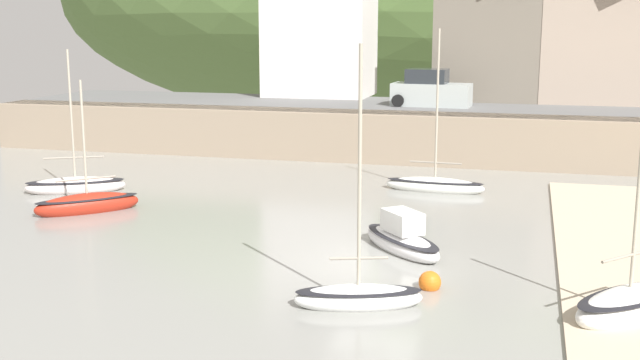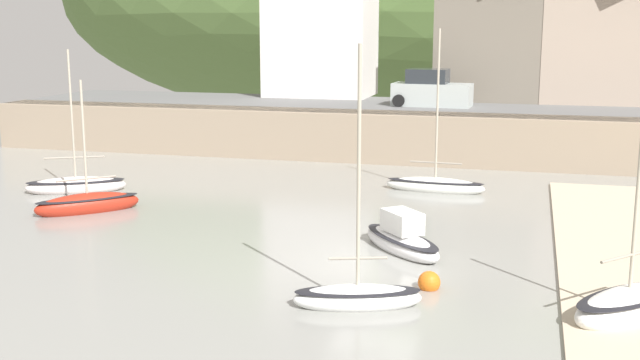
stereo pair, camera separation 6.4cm
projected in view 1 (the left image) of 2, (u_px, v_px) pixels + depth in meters
quay_seawall at (443, 134)px, 38.69m from camera, size 48.00×9.40×2.40m
waterfront_building_left at (320, 0)px, 46.77m from camera, size 6.40×4.98×11.08m
waterfront_building_centre at (499, 21)px, 44.38m from camera, size 7.23×4.71×8.69m
waterfront_building_right at (617, 23)px, 42.82m from camera, size 8.23×4.76×8.45m
sailboat_tall_mast at (76, 185)px, 31.98m from camera, size 4.05×2.94×5.89m
fishing_boat_green at (358, 295)px, 19.05m from camera, size 3.27×1.87×6.43m
sailboat_blue_trim at (87, 204)px, 28.55m from camera, size 3.36×3.27×4.97m
dinghy_open_wooden at (435, 184)px, 32.09m from camera, size 4.07×1.17×6.68m
sailboat_far_left at (629, 305)px, 18.30m from camera, size 3.26×3.44×5.48m
sailboat_white_hull at (402, 240)px, 23.71m from camera, size 3.25×3.48×1.39m
parked_car_near_slipway at (430, 91)px, 41.63m from camera, size 4.21×1.99×1.95m
mooring_buoy at (430, 282)px, 20.33m from camera, size 0.58×0.58×0.58m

